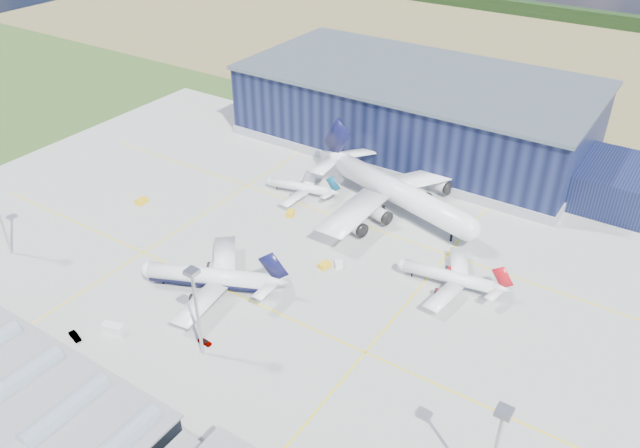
{
  "coord_description": "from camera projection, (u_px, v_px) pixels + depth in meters",
  "views": [
    {
      "loc": [
        87.13,
        -99.98,
        98.32
      ],
      "look_at": [
        10.21,
        16.92,
        9.06
      ],
      "focal_mm": 35.0,
      "sensor_mm": 36.0,
      "label": 1
    }
  ],
  "objects": [
    {
      "name": "gse_tug_a",
      "position": [
        142.0,
        201.0,
        192.45
      ],
      "size": [
        2.31,
        3.74,
        1.55
      ],
      "primitive_type": "cube",
      "rotation": [
        0.0,
        0.0,
        0.01
      ],
      "color": "yellow",
      "rests_on": "ground"
    },
    {
      "name": "airliner_widebody",
      "position": [
        401.0,
        182.0,
        182.46
      ],
      "size": [
        79.42,
        78.47,
        20.99
      ],
      "primitive_type": null,
      "rotation": [
        0.0,
        0.0,
        -0.28
      ],
      "color": "white",
      "rests_on": "ground"
    },
    {
      "name": "glass_concourse",
      "position": [
        34.0,
        398.0,
        122.42
      ],
      "size": [
        78.0,
        23.0,
        8.6
      ],
      "color": "black",
      "rests_on": "ground"
    },
    {
      "name": "gse_tug_c",
      "position": [
        290.0,
        214.0,
        186.41
      ],
      "size": [
        3.05,
        3.77,
        1.43
      ],
      "primitive_type": "cube",
      "rotation": [
        0.0,
        0.0,
        0.36
      ],
      "color": "yellow",
      "rests_on": "ground"
    },
    {
      "name": "ground",
      "position": [
        252.0,
        270.0,
        163.67
      ],
      "size": [
        600.0,
        600.0,
        0.0
      ],
      "primitive_type": "plane",
      "color": "#304D1D",
      "rests_on": "ground"
    },
    {
      "name": "light_mast_east",
      "position": [
        497.0,
        442.0,
        99.48
      ],
      "size": [
        2.6,
        2.6,
        23.0
      ],
      "color": "#AAADB1",
      "rests_on": "ground"
    },
    {
      "name": "light_mast_center",
      "position": [
        195.0,
        299.0,
        129.61
      ],
      "size": [
        2.6,
        2.6,
        23.0
      ],
      "color": "#AAADB1",
      "rests_on": "ground"
    },
    {
      "name": "gse_van_a",
      "position": [
        113.0,
        328.0,
        143.16
      ],
      "size": [
        5.47,
        3.53,
        2.21
      ],
      "primitive_type": "cube",
      "rotation": [
        0.0,
        0.0,
        1.85
      ],
      "color": "white",
      "rests_on": "ground"
    },
    {
      "name": "gse_cart_b",
      "position": [
        339.0,
        265.0,
        164.8
      ],
      "size": [
        3.38,
        3.51,
        1.27
      ],
      "primitive_type": "cube",
      "rotation": [
        0.0,
        0.0,
        0.69
      ],
      "color": "white",
      "rests_on": "ground"
    },
    {
      "name": "farmland",
      "position": [
        521.0,
        55.0,
        318.62
      ],
      "size": [
        600.0,
        220.0,
        0.01
      ],
      "primitive_type": "cube",
      "color": "olive",
      "rests_on": "ground"
    },
    {
      "name": "airliner_regional",
      "position": [
        300.0,
        183.0,
        195.47
      ],
      "size": [
        30.15,
        29.73,
        8.27
      ],
      "primitive_type": null,
      "rotation": [
        0.0,
        0.0,
        3.36
      ],
      "color": "white",
      "rests_on": "ground"
    },
    {
      "name": "car_b",
      "position": [
        75.0,
        336.0,
        141.58
      ],
      "size": [
        4.28,
        2.34,
        1.34
      ],
      "primitive_type": "imported",
      "rotation": [
        0.0,
        0.0,
        1.33
      ],
      "color": "#99999E",
      "rests_on": "ground"
    },
    {
      "name": "car_a",
      "position": [
        205.0,
        342.0,
        140.19
      ],
      "size": [
        3.45,
        1.44,
        1.17
      ],
      "primitive_type": "imported",
      "rotation": [
        0.0,
        0.0,
        1.59
      ],
      "color": "#99999E",
      "rests_on": "ground"
    },
    {
      "name": "airliner_navy",
      "position": [
        207.0,
        269.0,
        153.79
      ],
      "size": [
        50.86,
        50.43,
        12.66
      ],
      "primitive_type": null,
      "rotation": [
        0.0,
        0.0,
        3.56
      ],
      "color": "white",
      "rests_on": "ground"
    },
    {
      "name": "treeline",
      "position": [
        565.0,
        14.0,
        372.81
      ],
      "size": [
        600.0,
        8.0,
        8.0
      ],
      "primitive_type": "cube",
      "color": "black",
      "rests_on": "ground"
    },
    {
      "name": "hangar",
      "position": [
        422.0,
        114.0,
        222.89
      ],
      "size": [
        145.0,
        62.0,
        26.1
      ],
      "color": "black",
      "rests_on": "ground"
    },
    {
      "name": "gse_tug_b",
      "position": [
        325.0,
        265.0,
        164.39
      ],
      "size": [
        2.87,
        3.7,
        1.43
      ],
      "primitive_type": "cube",
      "rotation": [
        0.0,
        0.0,
        -0.22
      ],
      "color": "yellow",
      "rests_on": "ground"
    },
    {
      "name": "airliner_red",
      "position": [
        449.0,
        271.0,
        155.53
      ],
      "size": [
        33.73,
        33.19,
        9.66
      ],
      "primitive_type": null,
      "rotation": [
        0.0,
        0.0,
        3.3
      ],
      "color": "white",
      "rests_on": "ground"
    },
    {
      "name": "apron",
      "position": [
        275.0,
        252.0,
        170.7
      ],
      "size": [
        220.0,
        160.0,
        0.08
      ],
      "color": "gray",
      "rests_on": "ground"
    }
  ]
}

